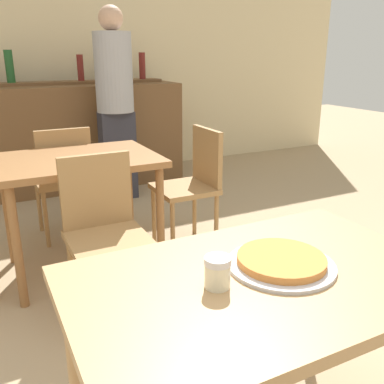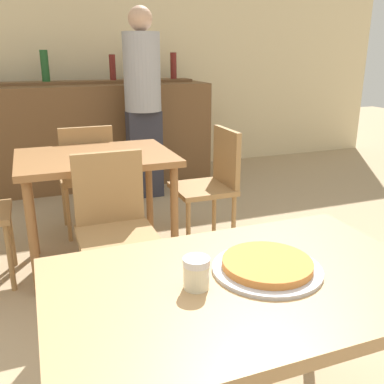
% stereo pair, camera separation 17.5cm
% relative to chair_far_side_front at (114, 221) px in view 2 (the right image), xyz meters
% --- Properties ---
extents(wall_back, '(8.00, 0.05, 2.80)m').
position_rel_chair_far_side_front_xyz_m(wall_back, '(0.18, 2.91, 0.89)').
color(wall_back, beige).
rests_on(wall_back, ground_plane).
extents(dining_table_near, '(1.16, 0.73, 0.72)m').
position_rel_chair_far_side_front_xyz_m(dining_table_near, '(0.18, -1.14, 0.14)').
color(dining_table_near, '#A87F51').
rests_on(dining_table_near, ground_plane).
extents(dining_table_far, '(0.96, 0.72, 0.76)m').
position_rel_chair_far_side_front_xyz_m(dining_table_far, '(0.00, 0.53, 0.15)').
color(dining_table_far, brown).
rests_on(dining_table_far, ground_plane).
extents(bar_counter, '(2.60, 0.56, 1.05)m').
position_rel_chair_far_side_front_xyz_m(bar_counter, '(0.18, 2.40, 0.02)').
color(bar_counter, brown).
rests_on(bar_counter, ground_plane).
extents(bar_back_shelf, '(2.39, 0.24, 0.34)m').
position_rel_chair_far_side_front_xyz_m(bar_back_shelf, '(0.15, 2.54, 0.61)').
color(bar_back_shelf, brown).
rests_on(bar_back_shelf, bar_counter).
extents(chair_far_side_front, '(0.40, 0.40, 0.86)m').
position_rel_chair_far_side_front_xyz_m(chair_far_side_front, '(0.00, 0.00, 0.00)').
color(chair_far_side_front, olive).
rests_on(chair_far_side_front, ground_plane).
extents(chair_far_side_back, '(0.40, 0.40, 0.86)m').
position_rel_chair_far_side_front_xyz_m(chair_far_side_back, '(0.00, 1.06, 0.00)').
color(chair_far_side_back, olive).
rests_on(chair_far_side_back, ground_plane).
extents(chair_far_side_right, '(0.40, 0.40, 0.86)m').
position_rel_chair_far_side_front_xyz_m(chair_far_side_right, '(0.81, 0.53, 0.00)').
color(chair_far_side_right, olive).
rests_on(chair_far_side_right, ground_plane).
extents(pizza_tray, '(0.34, 0.34, 0.04)m').
position_rel_chair_far_side_front_xyz_m(pizza_tray, '(0.27, -1.12, 0.23)').
color(pizza_tray, '#B7B7BC').
rests_on(pizza_tray, dining_table_near).
extents(cheese_shaker, '(0.08, 0.08, 0.09)m').
position_rel_chair_far_side_front_xyz_m(cheese_shaker, '(0.03, -1.13, 0.27)').
color(cheese_shaker, beige).
rests_on(cheese_shaker, dining_table_near).
extents(person_standing, '(0.34, 0.34, 1.76)m').
position_rel_chair_far_side_front_xyz_m(person_standing, '(0.65, 1.82, 0.45)').
color(person_standing, '#2D2D38').
rests_on(person_standing, ground_plane).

